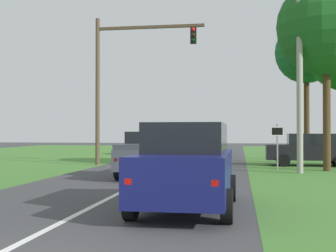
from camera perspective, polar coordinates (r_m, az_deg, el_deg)
ground_plane at (r=16.31m, az=-4.05°, el=-7.35°), size 120.00×120.00×0.00m
red_suv_near at (r=11.06m, az=2.45°, el=-4.86°), size 2.30×4.93×2.09m
pickup_truck_lead at (r=18.93m, az=-2.09°, el=-3.52°), size 2.28×5.22×1.89m
traffic_light at (r=25.96m, az=-5.73°, el=7.00°), size 6.21×0.40×8.35m
keep_moving_sign at (r=23.05m, az=13.55°, el=-1.78°), size 0.60×0.09×2.26m
crossing_suv_far at (r=26.34m, az=17.51°, el=-2.76°), size 4.80×2.14×1.78m
utility_pole_right at (r=21.58m, az=16.18°, el=6.52°), size 0.28×0.28×9.19m
extra_tree_1 at (r=31.82m, az=16.96°, el=8.77°), size 4.11×4.11×9.22m
extra_tree_2 at (r=23.66m, az=19.24°, el=11.65°), size 4.74×4.74×9.33m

